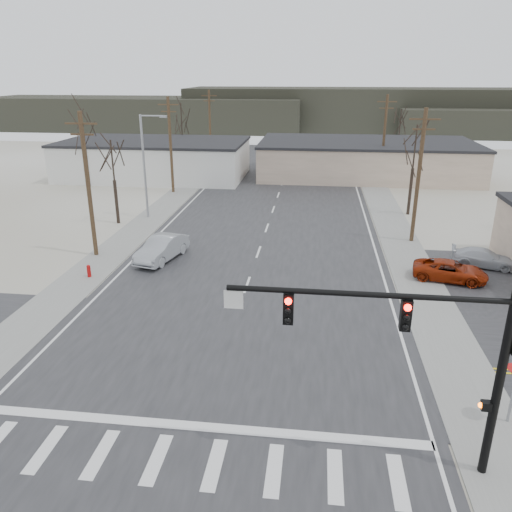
% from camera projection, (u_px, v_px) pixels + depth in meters
% --- Properties ---
extents(ground, '(140.00, 140.00, 0.00)m').
position_uv_depth(ground, '(223.00, 354.00, 23.34)').
color(ground, silver).
rests_on(ground, ground).
extents(main_road, '(18.00, 110.00, 0.05)m').
position_uv_depth(main_road, '(260.00, 248.00, 37.29)').
color(main_road, '#272729').
rests_on(main_road, ground).
extents(cross_road, '(90.00, 10.00, 0.04)m').
position_uv_depth(cross_road, '(223.00, 353.00, 23.34)').
color(cross_road, '#272729').
rests_on(cross_road, ground).
extents(sidewalk_left, '(3.00, 90.00, 0.06)m').
position_uv_depth(sidewalk_left, '(145.00, 224.00, 43.15)').
color(sidewalk_left, gray).
rests_on(sidewalk_left, ground).
extents(sidewalk_right, '(3.00, 90.00, 0.06)m').
position_uv_depth(sidewalk_right, '(396.00, 233.00, 40.73)').
color(sidewalk_right, gray).
rests_on(sidewalk_right, ground).
extents(traffic_signal_mast, '(8.95, 0.43, 7.20)m').
position_uv_depth(traffic_signal_mast, '(440.00, 344.00, 15.04)').
color(traffic_signal_mast, black).
rests_on(traffic_signal_mast, ground).
extents(fire_hydrant, '(0.24, 0.24, 0.87)m').
position_uv_depth(fire_hydrant, '(89.00, 271.00, 31.80)').
color(fire_hydrant, '#A50C0C').
rests_on(fire_hydrant, ground).
extents(building_left_far, '(22.30, 12.30, 4.50)m').
position_uv_depth(building_left_far, '(155.00, 159.00, 61.61)').
color(building_left_far, silver).
rests_on(building_left_far, ground).
extents(building_right_far, '(26.30, 14.30, 4.30)m').
position_uv_depth(building_right_far, '(366.00, 159.00, 62.39)').
color(building_right_far, beige).
rests_on(building_right_far, ground).
extents(upole_left_b, '(2.20, 0.30, 10.00)m').
position_uv_depth(upole_left_b, '(88.00, 183.00, 34.01)').
color(upole_left_b, '#4D3B23').
rests_on(upole_left_b, ground).
extents(upole_left_c, '(2.20, 0.30, 10.00)m').
position_uv_depth(upole_left_c, '(171.00, 144.00, 52.62)').
color(upole_left_c, '#4D3B23').
rests_on(upole_left_c, ground).
extents(upole_left_d, '(2.20, 0.30, 10.00)m').
position_uv_depth(upole_left_d, '(210.00, 125.00, 71.23)').
color(upole_left_d, '#4D3B23').
rests_on(upole_left_d, ground).
extents(upole_right_a, '(2.20, 0.30, 10.00)m').
position_uv_depth(upole_right_a, '(419.00, 174.00, 36.96)').
color(upole_right_a, '#4D3B23').
rests_on(upole_right_a, ground).
extents(upole_right_b, '(2.20, 0.30, 10.00)m').
position_uv_depth(upole_right_b, '(384.00, 138.00, 57.43)').
color(upole_right_b, '#4D3B23').
rests_on(upole_right_b, ground).
extents(streetlight_main, '(2.40, 0.25, 9.00)m').
position_uv_depth(streetlight_main, '(146.00, 161.00, 43.28)').
color(streetlight_main, gray).
rests_on(streetlight_main, ground).
extents(tree_left_near, '(3.30, 3.30, 7.35)m').
position_uv_depth(tree_left_near, '(113.00, 163.00, 41.62)').
color(tree_left_near, '#30241D').
rests_on(tree_left_near, ground).
extents(tree_right_mid, '(3.74, 3.74, 8.33)m').
position_uv_depth(tree_right_mid, '(415.00, 149.00, 44.04)').
color(tree_right_mid, '#30241D').
rests_on(tree_right_mid, ground).
extents(tree_left_far, '(3.96, 3.96, 8.82)m').
position_uv_depth(tree_left_far, '(182.00, 121.00, 65.56)').
color(tree_left_far, '#30241D').
rests_on(tree_left_far, ground).
extents(tree_right_far, '(3.52, 3.52, 7.84)m').
position_uv_depth(tree_right_far, '(400.00, 125.00, 68.07)').
color(tree_right_far, '#30241D').
rests_on(tree_right_far, ground).
extents(tree_left_mid, '(3.96, 3.96, 8.82)m').
position_uv_depth(tree_left_mid, '(83.00, 130.00, 55.31)').
color(tree_left_mid, '#30241D').
rests_on(tree_left_mid, ground).
extents(hill_left, '(70.00, 18.00, 7.00)m').
position_uv_depth(hill_left, '(144.00, 114.00, 111.73)').
color(hill_left, '#333026').
rests_on(hill_left, ground).
extents(hill_center, '(80.00, 18.00, 9.00)m').
position_uv_depth(hill_center, '(370.00, 110.00, 109.39)').
color(hill_center, '#333026').
rests_on(hill_center, ground).
extents(sedan_crossing, '(2.88, 5.23, 1.63)m').
position_uv_depth(sedan_crossing, '(162.00, 248.00, 34.61)').
color(sedan_crossing, '#969AA0').
rests_on(sedan_crossing, main_road).
extents(car_far_a, '(1.98, 4.62, 1.33)m').
position_uv_depth(car_far_a, '(302.00, 163.00, 67.38)').
color(car_far_a, black).
rests_on(car_far_a, main_road).
extents(car_far_b, '(3.12, 4.62, 1.46)m').
position_uv_depth(car_far_b, '(295.00, 161.00, 69.07)').
color(car_far_b, black).
rests_on(car_far_b, main_road).
extents(car_parked_red, '(4.85, 3.02, 1.25)m').
position_uv_depth(car_parked_red, '(450.00, 271.00, 31.27)').
color(car_parked_red, maroon).
rests_on(car_parked_red, parking_lot).
extents(car_parked_silver, '(4.45, 2.65, 1.21)m').
position_uv_depth(car_parked_silver, '(484.00, 258.00, 33.46)').
color(car_parked_silver, '#ADB1B9').
rests_on(car_parked_silver, parking_lot).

